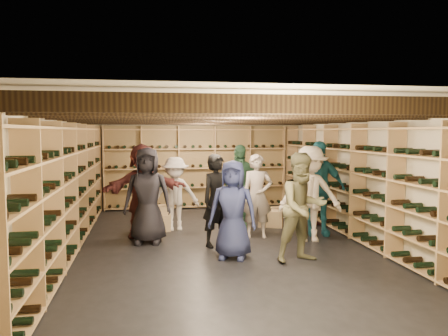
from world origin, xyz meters
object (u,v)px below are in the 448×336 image
(person_8, at_px, (314,189))
(person_10, at_px, (239,186))
(crate_stack_right, at_px, (270,218))
(person_5, at_px, (143,190))
(person_6, at_px, (233,210))
(person_0, at_px, (148,195))
(person_3, at_px, (310,194))
(person_7, at_px, (257,196))
(person_2, at_px, (303,207))
(crate_stack_left, at_px, (157,218))
(person_9, at_px, (175,194))
(person_4, at_px, (317,188))
(person_1, at_px, (217,200))
(crate_loose, at_px, (280,211))

(person_8, relative_size, person_10, 0.91)
(crate_stack_right, xyz_separation_m, person_5, (-2.63, -0.39, 0.72))
(crate_stack_right, bearing_deg, person_6, -119.98)
(person_0, bearing_deg, person_8, 22.33)
(person_3, bearing_deg, person_5, 174.51)
(crate_stack_right, height_order, person_7, person_7)
(person_2, bearing_deg, person_6, 148.88)
(crate_stack_left, relative_size, person_9, 0.35)
(crate_stack_right, distance_m, person_4, 1.34)
(person_6, bearing_deg, crate_stack_right, 81.17)
(person_4, bearing_deg, person_3, -118.73)
(crate_stack_left, distance_m, crate_stack_right, 2.37)
(person_4, height_order, person_8, person_4)
(person_4, height_order, person_7, person_4)
(crate_stack_left, bearing_deg, person_7, -25.23)
(person_4, distance_m, person_10, 1.62)
(person_3, xyz_separation_m, person_9, (-2.36, 1.32, -0.13))
(person_0, distance_m, person_9, 1.09)
(crate_stack_right, bearing_deg, person_4, -51.93)
(person_4, xyz_separation_m, person_5, (-3.31, 0.49, -0.02))
(person_1, bearing_deg, person_3, -22.35)
(person_3, bearing_deg, person_2, -104.11)
(person_3, bearing_deg, crate_loose, 96.26)
(crate_loose, xyz_separation_m, person_1, (-1.97, -2.65, 0.72))
(crate_loose, bearing_deg, person_1, -126.67)
(crate_loose, distance_m, person_6, 3.95)
(crate_stack_right, distance_m, person_3, 1.54)
(person_7, bearing_deg, person_5, 175.64)
(crate_loose, height_order, person_8, person_8)
(crate_stack_left, height_order, crate_loose, crate_stack_left)
(person_5, height_order, person_8, person_5)
(crate_stack_left, relative_size, person_3, 0.30)
(person_9, bearing_deg, person_8, -1.95)
(person_4, bearing_deg, person_9, 169.25)
(person_8, bearing_deg, person_0, -169.55)
(person_1, distance_m, person_3, 1.72)
(person_1, height_order, person_6, person_1)
(crate_loose, relative_size, person_4, 0.27)
(person_3, xyz_separation_m, person_4, (0.32, 0.44, 0.04))
(person_2, bearing_deg, crate_loose, 65.70)
(crate_stack_right, xyz_separation_m, person_2, (-0.21, -2.50, 0.67))
(crate_stack_left, height_order, person_4, person_4)
(crate_loose, height_order, person_7, person_7)
(person_1, bearing_deg, crate_stack_right, 21.36)
(person_4, bearing_deg, person_1, -159.21)
(person_2, height_order, person_6, person_2)
(person_4, height_order, person_10, person_4)
(crate_stack_right, relative_size, person_1, 0.36)
(person_6, bearing_deg, person_1, 120.08)
(person_5, distance_m, person_10, 1.99)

